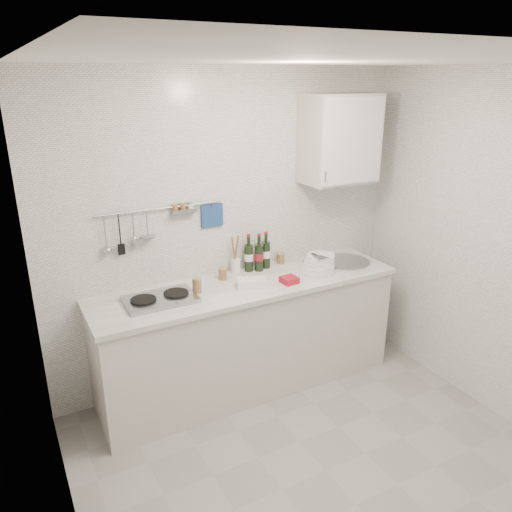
# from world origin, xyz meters

# --- Properties ---
(floor) EXTENTS (3.00, 3.00, 0.00)m
(floor) POSITION_xyz_m (0.00, 0.00, 0.00)
(floor) COLOR gray
(floor) RESTS_ON ground
(ceiling) EXTENTS (3.00, 3.00, 0.00)m
(ceiling) POSITION_xyz_m (0.00, 0.00, 2.50)
(ceiling) COLOR silver
(ceiling) RESTS_ON back_wall
(back_wall) EXTENTS (3.00, 0.02, 2.50)m
(back_wall) POSITION_xyz_m (0.00, 1.40, 1.25)
(back_wall) COLOR silver
(back_wall) RESTS_ON floor
(wall_left) EXTENTS (0.02, 2.80, 2.50)m
(wall_left) POSITION_xyz_m (-1.50, 0.00, 1.25)
(wall_left) COLOR silver
(wall_left) RESTS_ON floor
(wall_right) EXTENTS (0.02, 2.80, 2.50)m
(wall_right) POSITION_xyz_m (1.50, 0.00, 1.25)
(wall_right) COLOR silver
(wall_right) RESTS_ON floor
(counter) EXTENTS (2.44, 0.64, 0.96)m
(counter) POSITION_xyz_m (0.01, 1.10, 0.43)
(counter) COLOR beige
(counter) RESTS_ON floor
(wall_rail) EXTENTS (0.98, 0.09, 0.34)m
(wall_rail) POSITION_xyz_m (-0.60, 1.37, 1.43)
(wall_rail) COLOR #93969B
(wall_rail) RESTS_ON back_wall
(wall_cabinet) EXTENTS (0.60, 0.38, 0.70)m
(wall_cabinet) POSITION_xyz_m (0.90, 1.22, 1.95)
(wall_cabinet) COLOR beige
(wall_cabinet) RESTS_ON back_wall
(plate_stack_hob) EXTENTS (0.27, 0.27, 0.02)m
(plate_stack_hob) POSITION_xyz_m (-0.79, 1.11, 0.93)
(plate_stack_hob) COLOR #4E73B1
(plate_stack_hob) RESTS_ON counter
(plate_stack_sink) EXTENTS (0.31, 0.29, 0.14)m
(plate_stack_sink) POSITION_xyz_m (0.63, 1.05, 0.98)
(plate_stack_sink) COLOR white
(plate_stack_sink) RESTS_ON counter
(wine_bottles) EXTENTS (0.23, 0.10, 0.31)m
(wine_bottles) POSITION_xyz_m (0.20, 1.31, 1.07)
(wine_bottles) COLOR black
(wine_bottles) RESTS_ON counter
(butter_dish) EXTENTS (0.25, 0.17, 0.07)m
(butter_dish) POSITION_xyz_m (-0.01, 1.02, 0.95)
(butter_dish) COLOR white
(butter_dish) RESTS_ON counter
(strawberry_punnet) EXTENTS (0.13, 0.13, 0.05)m
(strawberry_punnet) POSITION_xyz_m (0.28, 0.95, 0.94)
(strawberry_punnet) COLOR red
(strawberry_punnet) RESTS_ON counter
(utensil_crock) EXTENTS (0.08, 0.08, 0.32)m
(utensil_crock) POSITION_xyz_m (0.01, 1.33, 1.00)
(utensil_crock) COLOR white
(utensil_crock) RESTS_ON counter
(jar_a) EXTENTS (0.07, 0.07, 0.10)m
(jar_a) POSITION_xyz_m (-0.14, 1.26, 0.97)
(jar_a) COLOR brown
(jar_a) RESTS_ON counter
(jar_b) EXTENTS (0.07, 0.07, 0.09)m
(jar_b) POSITION_xyz_m (0.45, 1.35, 0.96)
(jar_b) COLOR brown
(jar_b) RESTS_ON counter
(jar_c) EXTENTS (0.07, 0.07, 0.08)m
(jar_c) POSITION_xyz_m (0.59, 1.17, 0.96)
(jar_c) COLOR brown
(jar_c) RESTS_ON counter
(jar_d) EXTENTS (0.07, 0.07, 0.12)m
(jar_d) POSITION_xyz_m (-0.41, 1.11, 0.98)
(jar_d) COLOR brown
(jar_d) RESTS_ON counter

